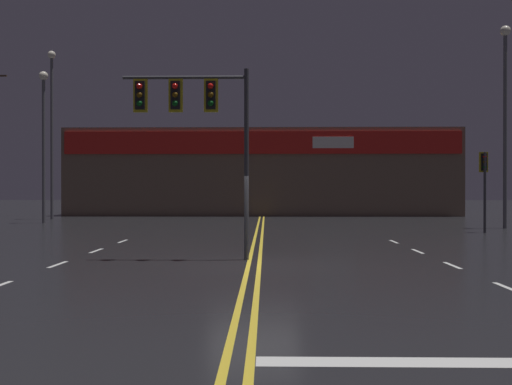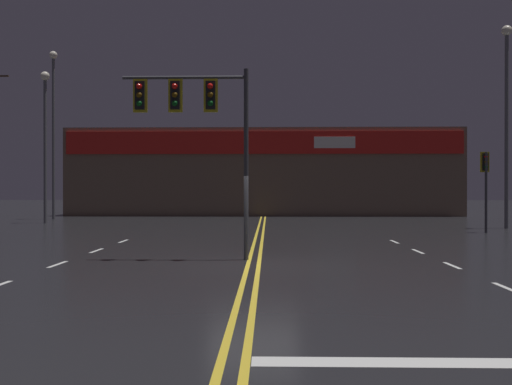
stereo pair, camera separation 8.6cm
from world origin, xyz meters
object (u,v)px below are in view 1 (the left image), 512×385
traffic_signal_corner_northeast (484,173)px  streetlight_median_approach (52,115)px  streetlight_far_left (44,126)px  traffic_signal_median (193,111)px  streetlight_far_right (505,102)px

traffic_signal_corner_northeast → streetlight_median_approach: bearing=154.8°
traffic_signal_corner_northeast → streetlight_far_left: (-24.61, 7.43, 3.17)m
traffic_signal_corner_northeast → streetlight_far_left: 25.90m
traffic_signal_median → traffic_signal_corner_northeast: bearing=40.8°
streetlight_median_approach → streetlight_far_right: size_ratio=1.09×
traffic_signal_median → streetlight_far_right: size_ratio=0.52×
traffic_signal_corner_northeast → streetlight_far_right: size_ratio=0.36×
streetlight_median_approach → streetlight_far_left: streetlight_median_approach is taller
traffic_signal_median → streetlight_far_right: bearing=43.1°
traffic_signal_median → traffic_signal_corner_northeast: 17.00m
traffic_signal_corner_northeast → traffic_signal_median: bearing=-139.2°
traffic_signal_median → streetlight_far_left: bearing=122.5°
streetlight_far_right → streetlight_far_left: bearing=170.8°
streetlight_median_approach → streetlight_far_left: size_ratio=1.26×
traffic_signal_corner_northeast → streetlight_far_left: size_ratio=0.41×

